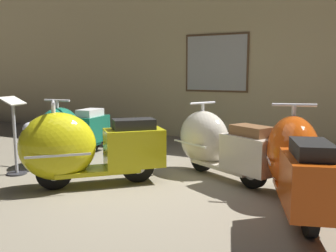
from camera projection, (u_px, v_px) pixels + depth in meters
ground_plane at (156, 190)px, 4.53m from camera, size 60.00×60.00×0.00m
showroom_back_wall at (241, 47)px, 7.57m from camera, size 18.00×0.24×3.97m
scooter_0 at (70, 132)px, 6.04m from camera, size 0.67×1.75×1.04m
scooter_1 at (82, 148)px, 4.61m from camera, size 1.67×1.62×1.11m
scooter_2 at (217, 143)px, 5.09m from camera, size 1.72×1.22×1.03m
scooter_3 at (297, 162)px, 3.89m from camera, size 1.02×1.88×1.10m
info_stanchion at (15, 142)px, 5.19m from camera, size 0.28×0.35×1.12m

